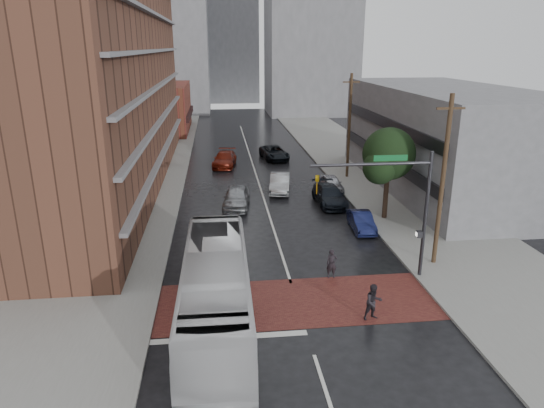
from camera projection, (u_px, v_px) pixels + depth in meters
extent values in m
plane|color=black|center=(299.00, 307.00, 24.16)|extent=(160.00, 160.00, 0.00)
cube|color=maroon|center=(297.00, 302.00, 24.63)|extent=(14.00, 5.00, 0.02)
cube|color=gray|center=(138.00, 181.00, 46.52)|extent=(9.00, 90.00, 0.15)
cube|color=gray|center=(370.00, 174.00, 48.97)|extent=(9.00, 90.00, 0.15)
cube|color=brown|center=(92.00, 26.00, 40.98)|extent=(10.00, 44.00, 28.00)
cube|color=maroon|center=(161.00, 108.00, 72.79)|extent=(8.00, 16.00, 7.00)
cube|color=gray|center=(444.00, 138.00, 43.41)|extent=(11.00, 26.00, 9.00)
cube|color=gray|center=(159.00, 26.00, 91.36)|extent=(18.00, 16.00, 32.00)
cube|color=gray|center=(311.00, 13.00, 88.05)|extent=(16.00, 14.00, 36.00)
cube|color=gray|center=(231.00, 48.00, 110.15)|extent=(12.00, 10.00, 24.00)
cylinder|color=#332319|center=(386.00, 194.00, 35.78)|extent=(0.36, 0.36, 4.00)
sphere|color=black|center=(389.00, 154.00, 34.84)|extent=(3.80, 3.80, 3.80)
sphere|color=black|center=(380.00, 168.00, 34.24)|extent=(2.40, 2.40, 2.40)
sphere|color=black|center=(395.00, 159.00, 35.87)|extent=(2.60, 2.60, 2.60)
cylinder|color=#2D2D33|center=(425.00, 217.00, 26.18)|extent=(0.20, 0.20, 7.20)
cylinder|color=#2D2D33|center=(371.00, 164.00, 24.91)|extent=(6.40, 0.16, 0.16)
imported|color=gold|center=(317.00, 185.00, 24.92)|extent=(0.20, 0.16, 1.00)
cube|color=#0C5926|center=(391.00, 158.00, 24.92)|extent=(1.80, 0.05, 0.30)
cube|color=#2D2D33|center=(419.00, 234.00, 26.46)|extent=(0.30, 0.30, 0.35)
cylinder|color=#473321|center=(442.00, 184.00, 27.32)|extent=(0.26, 0.26, 10.00)
cube|color=#473321|center=(451.00, 108.00, 26.02)|extent=(1.60, 0.12, 0.12)
cylinder|color=#473321|center=(349.00, 127.00, 46.21)|extent=(0.26, 0.26, 10.00)
cube|color=#473321|center=(351.00, 82.00, 44.90)|extent=(1.60, 0.12, 0.12)
imported|color=silver|center=(216.00, 289.00, 22.24)|extent=(3.10, 12.69, 3.53)
imported|color=black|center=(332.00, 264.00, 26.98)|extent=(0.62, 0.42, 1.68)
imported|color=black|center=(374.00, 302.00, 22.82)|extent=(1.00, 0.85, 1.80)
imported|color=#929499|center=(236.00, 197.00, 38.80)|extent=(2.61, 5.13, 1.67)
imported|color=#ADB1B5|center=(280.00, 183.00, 42.98)|extent=(2.44, 5.07, 1.60)
imported|color=maroon|center=(225.00, 159.00, 52.12)|extent=(2.96, 5.68, 1.57)
imported|color=black|center=(274.00, 153.00, 55.43)|extent=(3.34, 5.78, 1.52)
imported|color=#131945|center=(361.00, 221.00, 34.06)|extent=(1.56, 3.97, 1.29)
imported|color=black|center=(329.00, 195.00, 39.59)|extent=(2.31, 5.33, 1.53)
imported|color=#B5B6BD|center=(331.00, 183.00, 43.42)|extent=(1.77, 4.03, 1.35)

